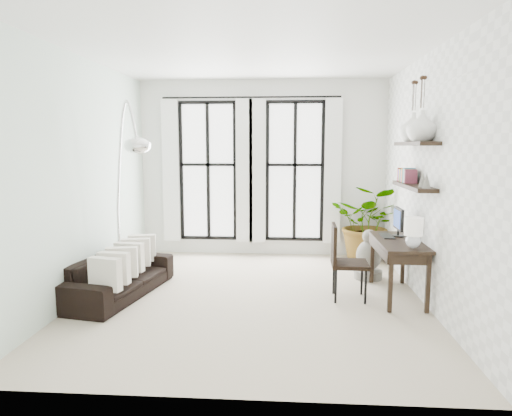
# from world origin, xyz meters

# --- Properties ---
(floor) EXTENTS (5.00, 5.00, 0.00)m
(floor) POSITION_xyz_m (0.00, 0.00, 0.00)
(floor) COLOR #C1B099
(floor) RESTS_ON ground
(ceiling) EXTENTS (5.00, 5.00, 0.00)m
(ceiling) POSITION_xyz_m (0.00, 0.00, 3.20)
(ceiling) COLOR white
(ceiling) RESTS_ON wall_back
(wall_left) EXTENTS (0.00, 5.00, 5.00)m
(wall_left) POSITION_xyz_m (-2.25, 0.00, 1.60)
(wall_left) COLOR silver
(wall_left) RESTS_ON floor
(wall_right) EXTENTS (0.00, 5.00, 5.00)m
(wall_right) POSITION_xyz_m (2.25, 0.00, 1.60)
(wall_right) COLOR white
(wall_right) RESTS_ON floor
(wall_back) EXTENTS (4.50, 0.00, 4.50)m
(wall_back) POSITION_xyz_m (0.00, 2.50, 1.60)
(wall_back) COLOR white
(wall_back) RESTS_ON floor
(windows) EXTENTS (3.26, 0.13, 2.65)m
(windows) POSITION_xyz_m (-0.20, 2.43, 1.56)
(windows) COLOR white
(windows) RESTS_ON wall_back
(wall_shelves) EXTENTS (0.25, 1.30, 0.60)m
(wall_shelves) POSITION_xyz_m (2.11, 0.19, 1.73)
(wall_shelves) COLOR black
(wall_shelves) RESTS_ON wall_right
(sofa) EXTENTS (1.07, 1.99, 0.55)m
(sofa) POSITION_xyz_m (-1.80, -0.05, 0.27)
(sofa) COLOR black
(sofa) RESTS_ON floor
(throw_pillows) EXTENTS (0.40, 1.52, 0.40)m
(throw_pillows) POSITION_xyz_m (-1.70, -0.05, 0.50)
(throw_pillows) COLOR beige
(throw_pillows) RESTS_ON sofa
(plant) EXTENTS (1.51, 1.43, 1.34)m
(plant) POSITION_xyz_m (1.90, 2.15, 0.67)
(plant) COLOR #2D7228
(plant) RESTS_ON floor
(desk) EXTENTS (0.56, 1.32, 1.17)m
(desk) POSITION_xyz_m (1.95, 0.10, 0.73)
(desk) COLOR black
(desk) RESTS_ON floor
(desk_chair) EXTENTS (0.49, 0.49, 1.00)m
(desk_chair) POSITION_xyz_m (1.21, 0.03, 0.57)
(desk_chair) COLOR black
(desk_chair) RESTS_ON floor
(arc_lamp) EXTENTS (0.77, 0.63, 2.63)m
(arc_lamp) POSITION_xyz_m (-1.69, 0.12, 1.88)
(arc_lamp) COLOR silver
(arc_lamp) RESTS_ON floor
(buddha) EXTENTS (0.42, 0.42, 0.76)m
(buddha) POSITION_xyz_m (1.72, 1.00, 0.32)
(buddha) COLOR gray
(buddha) RESTS_ON floor
(vase_a) EXTENTS (0.37, 0.37, 0.38)m
(vase_a) POSITION_xyz_m (2.11, -0.10, 2.27)
(vase_a) COLOR white
(vase_a) RESTS_ON shelf_upper
(vase_b) EXTENTS (0.37, 0.37, 0.38)m
(vase_b) POSITION_xyz_m (2.11, 0.30, 2.27)
(vase_b) COLOR white
(vase_b) RESTS_ON shelf_upper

